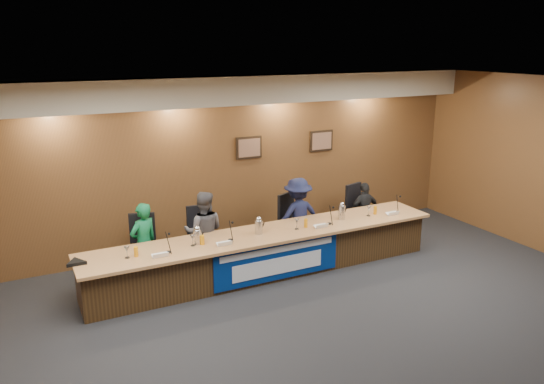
% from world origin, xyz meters
% --- Properties ---
extents(floor, '(10.00, 10.00, 0.00)m').
position_xyz_m(floor, '(0.00, 0.00, 0.00)').
color(floor, black).
rests_on(floor, ground).
extents(ceiling, '(10.00, 8.00, 0.04)m').
position_xyz_m(ceiling, '(0.00, 0.00, 3.20)').
color(ceiling, silver).
rests_on(ceiling, wall_back).
extents(wall_back, '(10.00, 0.04, 3.20)m').
position_xyz_m(wall_back, '(0.00, 4.00, 1.60)').
color(wall_back, brown).
rests_on(wall_back, floor).
extents(soffit, '(10.00, 0.50, 0.50)m').
position_xyz_m(soffit, '(0.00, 3.75, 2.95)').
color(soffit, beige).
rests_on(soffit, wall_back).
extents(dais_body, '(6.00, 0.80, 0.70)m').
position_xyz_m(dais_body, '(0.00, 2.40, 0.35)').
color(dais_body, '#3A2512').
rests_on(dais_body, floor).
extents(dais_top, '(6.10, 0.95, 0.05)m').
position_xyz_m(dais_top, '(0.00, 2.35, 0.72)').
color(dais_top, '#AD7746').
rests_on(dais_top, dais_body).
extents(banner, '(2.20, 0.02, 0.65)m').
position_xyz_m(banner, '(0.00, 1.99, 0.38)').
color(banner, navy).
rests_on(banner, dais_body).
extents(banner_text_upper, '(2.00, 0.01, 0.10)m').
position_xyz_m(banner_text_upper, '(0.00, 1.97, 0.58)').
color(banner_text_upper, silver).
rests_on(banner_text_upper, banner).
extents(banner_text_lower, '(1.60, 0.01, 0.28)m').
position_xyz_m(banner_text_lower, '(0.00, 1.97, 0.30)').
color(banner_text_lower, silver).
rests_on(banner_text_lower, banner).
extents(wall_photo_left, '(0.52, 0.04, 0.42)m').
position_xyz_m(wall_photo_left, '(0.40, 3.97, 1.85)').
color(wall_photo_left, black).
rests_on(wall_photo_left, wall_back).
extents(wall_photo_right, '(0.52, 0.04, 0.42)m').
position_xyz_m(wall_photo_right, '(2.00, 3.97, 1.85)').
color(wall_photo_right, black).
rests_on(wall_photo_right, wall_back).
extents(panelist_a, '(0.58, 0.49, 1.34)m').
position_xyz_m(panelist_a, '(-1.90, 2.98, 0.67)').
color(panelist_a, '#0D5E33').
rests_on(panelist_a, floor).
extents(panelist_b, '(0.83, 0.74, 1.40)m').
position_xyz_m(panelist_b, '(-0.89, 2.98, 0.70)').
color(panelist_b, '#4C4B50').
rests_on(panelist_b, floor).
extents(panelist_c, '(0.92, 0.54, 1.42)m').
position_xyz_m(panelist_c, '(0.92, 2.98, 0.71)').
color(panelist_c, '#121634').
rests_on(panelist_c, floor).
extents(panelist_d, '(0.69, 0.31, 1.16)m').
position_xyz_m(panelist_d, '(2.41, 2.98, 0.58)').
color(panelist_d, black).
rests_on(panelist_d, floor).
extents(office_chair_a, '(0.59, 0.59, 0.08)m').
position_xyz_m(office_chair_a, '(-1.90, 3.08, 0.48)').
color(office_chair_a, black).
rests_on(office_chair_a, floor).
extents(office_chair_b, '(0.53, 0.53, 0.08)m').
position_xyz_m(office_chair_b, '(-0.89, 3.08, 0.48)').
color(office_chair_b, black).
rests_on(office_chair_b, floor).
extents(office_chair_c, '(0.63, 0.63, 0.08)m').
position_xyz_m(office_chair_c, '(0.92, 3.08, 0.48)').
color(office_chair_c, black).
rests_on(office_chair_c, floor).
extents(office_chair_d, '(0.59, 0.59, 0.08)m').
position_xyz_m(office_chair_d, '(2.41, 3.08, 0.48)').
color(office_chair_d, black).
rests_on(office_chair_d, floor).
extents(nameplate_a, '(0.24, 0.08, 0.10)m').
position_xyz_m(nameplate_a, '(-1.86, 2.08, 0.80)').
color(nameplate_a, white).
rests_on(nameplate_a, dais_top).
extents(microphone_a, '(0.07, 0.07, 0.02)m').
position_xyz_m(microphone_a, '(-1.71, 2.23, 0.76)').
color(microphone_a, black).
rests_on(microphone_a, dais_top).
extents(juice_glass_a, '(0.06, 0.06, 0.15)m').
position_xyz_m(juice_glass_a, '(-2.17, 2.29, 0.82)').
color(juice_glass_a, orange).
rests_on(juice_glass_a, dais_top).
extents(water_glass_a, '(0.08, 0.08, 0.18)m').
position_xyz_m(water_glass_a, '(-2.30, 2.29, 0.84)').
color(water_glass_a, silver).
rests_on(water_glass_a, dais_top).
extents(nameplate_b, '(0.24, 0.08, 0.10)m').
position_xyz_m(nameplate_b, '(-0.85, 2.10, 0.80)').
color(nameplate_b, white).
rests_on(nameplate_b, dais_top).
extents(microphone_b, '(0.07, 0.07, 0.02)m').
position_xyz_m(microphone_b, '(-0.69, 2.28, 0.76)').
color(microphone_b, black).
rests_on(microphone_b, dais_top).
extents(juice_glass_b, '(0.06, 0.06, 0.15)m').
position_xyz_m(juice_glass_b, '(-1.14, 2.31, 0.82)').
color(juice_glass_b, orange).
rests_on(juice_glass_b, dais_top).
extents(water_glass_b, '(0.08, 0.08, 0.18)m').
position_xyz_m(water_glass_b, '(-1.30, 2.33, 0.84)').
color(water_glass_b, silver).
rests_on(water_glass_b, dais_top).
extents(nameplate_c, '(0.24, 0.08, 0.10)m').
position_xyz_m(nameplate_c, '(0.90, 2.12, 0.80)').
color(nameplate_c, white).
rests_on(nameplate_c, dais_top).
extents(microphone_c, '(0.07, 0.07, 0.02)m').
position_xyz_m(microphone_c, '(1.13, 2.24, 0.76)').
color(microphone_c, black).
rests_on(microphone_c, dais_top).
extents(juice_glass_c, '(0.06, 0.06, 0.15)m').
position_xyz_m(juice_glass_c, '(0.68, 2.28, 0.82)').
color(juice_glass_c, orange).
rests_on(juice_glass_c, dais_top).
extents(water_glass_c, '(0.08, 0.08, 0.18)m').
position_xyz_m(water_glass_c, '(0.50, 2.27, 0.84)').
color(water_glass_c, silver).
rests_on(water_glass_c, dais_top).
extents(nameplate_d, '(0.24, 0.08, 0.10)m').
position_xyz_m(nameplate_d, '(2.42, 2.12, 0.80)').
color(nameplate_d, white).
rests_on(nameplate_d, dais_top).
extents(microphone_d, '(0.07, 0.07, 0.02)m').
position_xyz_m(microphone_d, '(2.57, 2.26, 0.76)').
color(microphone_d, black).
rests_on(microphone_d, dais_top).
extents(juice_glass_d, '(0.06, 0.06, 0.15)m').
position_xyz_m(juice_glass_d, '(2.17, 2.34, 0.82)').
color(juice_glass_d, orange).
rests_on(juice_glass_d, dais_top).
extents(water_glass_d, '(0.08, 0.08, 0.18)m').
position_xyz_m(water_glass_d, '(2.00, 2.31, 0.84)').
color(water_glass_d, silver).
rests_on(water_glass_d, dais_top).
extents(carafe_left, '(0.13, 0.13, 0.23)m').
position_xyz_m(carafe_left, '(-1.20, 2.37, 0.86)').
color(carafe_left, silver).
rests_on(carafe_left, dais_top).
extents(carafe_mid, '(0.13, 0.13, 0.23)m').
position_xyz_m(carafe_mid, '(-0.16, 2.36, 0.86)').
color(carafe_mid, silver).
rests_on(carafe_mid, dais_top).
extents(carafe_right, '(0.12, 0.12, 0.26)m').
position_xyz_m(carafe_right, '(1.46, 2.36, 0.88)').
color(carafe_right, silver).
rests_on(carafe_right, dais_top).
extents(speakerphone, '(0.32, 0.32, 0.05)m').
position_xyz_m(speakerphone, '(-2.99, 2.40, 0.78)').
color(speakerphone, black).
rests_on(speakerphone, dais_top).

